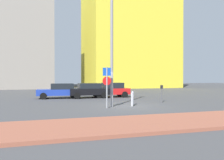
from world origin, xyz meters
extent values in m
plane|color=#424244|center=(0.00, 0.00, 0.00)|extent=(120.00, 120.00, 0.00)
cube|color=#93513D|center=(0.00, -6.71, 0.07)|extent=(40.00, 3.67, 0.14)
cube|color=#1E389E|center=(-4.26, 7.88, 0.62)|extent=(4.33, 1.96, 0.60)
cube|color=black|center=(-3.92, 7.86, 1.21)|extent=(2.31, 1.69, 0.58)
cylinder|color=black|center=(-5.76, 7.15, 0.32)|extent=(0.65, 0.26, 0.64)
cylinder|color=black|center=(-5.64, 8.82, 0.32)|extent=(0.65, 0.26, 0.64)
cylinder|color=black|center=(-2.89, 6.95, 0.32)|extent=(0.65, 0.26, 0.64)
cylinder|color=black|center=(-2.77, 8.61, 0.32)|extent=(0.65, 0.26, 0.64)
cube|color=black|center=(-1.24, 7.50, 0.65)|extent=(4.08, 1.76, 0.66)
cube|color=black|center=(-1.21, 7.50, 1.25)|extent=(2.20, 1.60, 0.53)
cylinder|color=black|center=(-2.61, 6.63, 0.32)|extent=(0.64, 0.23, 0.64)
cylinder|color=black|center=(-2.63, 8.35, 0.32)|extent=(0.64, 0.23, 0.64)
cylinder|color=black|center=(0.15, 6.66, 0.32)|extent=(0.64, 0.23, 0.64)
cylinder|color=black|center=(0.13, 8.38, 0.32)|extent=(0.64, 0.23, 0.64)
cube|color=red|center=(1.06, 7.76, 0.64)|extent=(4.06, 1.89, 0.64)
cube|color=black|center=(1.37, 7.75, 1.25)|extent=(2.07, 1.71, 0.58)
cylinder|color=black|center=(-0.32, 6.86, 0.32)|extent=(0.64, 0.23, 0.64)
cylinder|color=black|center=(-0.30, 8.69, 0.32)|extent=(0.64, 0.23, 0.64)
cylinder|color=black|center=(2.42, 6.82, 0.32)|extent=(0.64, 0.23, 0.64)
cylinder|color=black|center=(2.44, 8.66, 0.32)|extent=(0.64, 0.23, 0.64)
cylinder|color=gray|center=(-1.70, -0.77, 1.40)|extent=(0.10, 0.10, 2.80)
cube|color=#1447B7|center=(-1.70, -0.77, 2.49)|extent=(0.55, 0.08, 0.55)
cylinder|color=red|center=(-1.70, -0.77, 1.87)|extent=(0.60, 0.08, 0.60)
cylinder|color=#4C4C51|center=(3.67, 1.32, 0.59)|extent=(0.08, 0.08, 1.18)
cube|color=black|center=(3.67, 1.32, 1.32)|extent=(0.18, 0.14, 0.28)
cylinder|color=gray|center=(-1.12, -0.05, 4.19)|extent=(0.20, 0.20, 8.38)
cylinder|color=#B7B7BC|center=(0.35, -0.30, 0.50)|extent=(0.15, 0.15, 1.01)
cylinder|color=#B7B7BC|center=(0.64, 0.29, 0.53)|extent=(0.15, 0.15, 1.06)
cube|color=gold|center=(12.54, 32.58, 11.16)|extent=(18.00, 15.84, 22.31)
cube|color=gray|center=(-10.90, 33.54, 9.13)|extent=(14.72, 12.95, 18.27)
camera|label=1|loc=(-6.08, -16.16, 2.10)|focal=37.60mm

